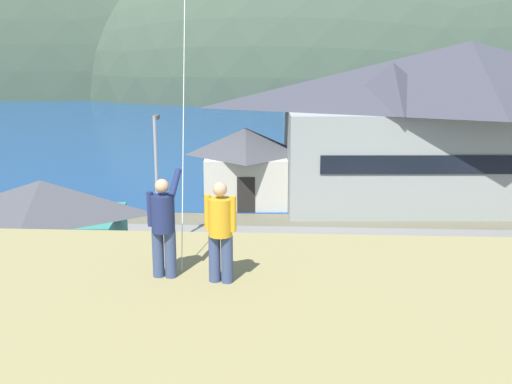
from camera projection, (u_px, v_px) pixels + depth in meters
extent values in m
plane|color=#66604C|center=(228.00, 352.00, 21.87)|extent=(600.00, 600.00, 0.00)
cube|color=gray|center=(240.00, 295.00, 26.71)|extent=(40.00, 20.00, 0.10)
cube|color=navy|center=(276.00, 125.00, 80.13)|extent=(360.00, 84.00, 0.03)
ellipsoid|color=#42513D|center=(345.00, 94.00, 126.59)|extent=(113.22, 58.68, 68.34)
cube|color=#999E99|center=(462.00, 156.00, 41.56)|extent=(23.49, 10.69, 6.20)
cube|color=black|center=(488.00, 165.00, 36.93)|extent=(19.48, 1.27, 1.10)
pyramid|color=#3D3D47|center=(468.00, 75.00, 40.36)|extent=(24.92, 11.70, 4.18)
pyramid|color=#3D3D47|center=(392.00, 86.00, 38.90)|extent=(5.42, 5.42, 2.93)
cube|color=#338475|center=(46.00, 252.00, 27.13)|extent=(6.68, 4.83, 3.28)
pyramid|color=#47474C|center=(41.00, 198.00, 26.58)|extent=(7.22, 5.30, 1.49)
cube|color=black|center=(31.00, 282.00, 25.15)|extent=(1.10, 0.16, 2.30)
cube|color=beige|center=(246.00, 179.00, 41.59)|extent=(5.54, 5.33, 3.23)
pyramid|color=#47474C|center=(246.00, 141.00, 41.02)|extent=(5.99, 5.85, 1.73)
cube|color=black|center=(246.00, 195.00, 39.27)|extent=(1.10, 0.14, 2.26)
cube|color=#70604C|center=(287.00, 161.00, 54.47)|extent=(3.20, 12.62, 0.70)
cube|color=#23564C|center=(245.00, 161.00, 53.90)|extent=(2.44, 7.24, 0.90)
cube|color=#33665B|center=(245.00, 155.00, 53.78)|extent=(2.37, 7.03, 0.16)
cube|color=silver|center=(245.00, 149.00, 53.11)|extent=(1.65, 2.19, 1.10)
cube|color=#236633|center=(430.00, 328.00, 21.88)|extent=(4.34, 2.16, 0.80)
cube|color=#1E562B|center=(435.00, 308.00, 21.69)|extent=(2.23, 1.78, 0.70)
cube|color=black|center=(435.00, 309.00, 21.70)|extent=(2.28, 1.81, 0.32)
cylinder|color=black|center=(387.00, 324.00, 23.05)|extent=(0.66, 0.28, 0.64)
cylinder|color=black|center=(390.00, 348.00, 21.28)|extent=(0.66, 0.28, 0.64)
cylinder|color=black|center=(465.00, 329.00, 22.66)|extent=(0.66, 0.28, 0.64)
cylinder|color=black|center=(475.00, 354.00, 20.90)|extent=(0.66, 0.28, 0.64)
cube|color=#9EA3A8|center=(67.00, 322.00, 22.32)|extent=(4.30, 2.05, 0.80)
cube|color=gray|center=(61.00, 302.00, 22.16)|extent=(2.19, 1.73, 0.70)
cube|color=black|center=(61.00, 303.00, 22.17)|extent=(2.24, 1.76, 0.32)
cylinder|color=black|center=(96.00, 347.00, 21.36)|extent=(0.65, 0.26, 0.64)
cylinder|color=black|center=(114.00, 323.00, 23.14)|extent=(0.65, 0.26, 0.64)
cylinder|color=black|center=(18.00, 342.00, 21.68)|extent=(0.65, 0.26, 0.64)
cylinder|color=black|center=(42.00, 320.00, 23.45)|extent=(0.65, 0.26, 0.64)
cube|color=#B28923|center=(312.00, 265.00, 28.04)|extent=(4.27, 1.96, 0.80)
cube|color=olive|center=(308.00, 248.00, 27.88)|extent=(2.16, 1.68, 0.70)
cube|color=black|center=(308.00, 249.00, 27.89)|extent=(2.20, 1.71, 0.32)
cylinder|color=black|center=(343.00, 282.00, 27.12)|extent=(0.65, 0.24, 0.64)
cylinder|color=black|center=(342.00, 267.00, 28.90)|extent=(0.65, 0.24, 0.64)
cylinder|color=black|center=(279.00, 280.00, 27.38)|extent=(0.65, 0.24, 0.64)
cylinder|color=black|center=(282.00, 265.00, 29.15)|extent=(0.65, 0.24, 0.64)
cube|color=navy|center=(257.00, 314.00, 22.93)|extent=(4.23, 1.88, 0.80)
cube|color=navy|center=(253.00, 295.00, 22.77)|extent=(2.13, 1.64, 0.70)
cube|color=black|center=(253.00, 296.00, 22.77)|extent=(2.17, 1.67, 0.32)
cylinder|color=black|center=(295.00, 337.00, 22.08)|extent=(0.64, 0.23, 0.64)
cylinder|color=black|center=(294.00, 315.00, 23.87)|extent=(0.64, 0.23, 0.64)
cylinder|color=black|center=(217.00, 335.00, 22.19)|extent=(0.64, 0.23, 0.64)
cylinder|color=black|center=(222.00, 314.00, 23.97)|extent=(0.64, 0.23, 0.64)
cube|color=red|center=(207.00, 273.00, 26.98)|extent=(4.34, 2.15, 0.80)
cube|color=#B11A15|center=(210.00, 256.00, 26.81)|extent=(2.23, 1.77, 0.70)
cube|color=black|center=(210.00, 257.00, 26.82)|extent=(2.27, 1.81, 0.32)
cylinder|color=black|center=(177.00, 275.00, 27.93)|extent=(0.66, 0.27, 0.64)
cylinder|color=black|center=(173.00, 291.00, 26.15)|extent=(0.66, 0.27, 0.64)
cylinder|color=black|center=(239.00, 274.00, 28.00)|extent=(0.66, 0.27, 0.64)
cylinder|color=black|center=(239.00, 290.00, 26.22)|extent=(0.66, 0.27, 0.64)
cylinder|color=#ADADB2|center=(157.00, 184.00, 31.52)|extent=(0.16, 0.16, 6.77)
cube|color=#4C4C51|center=(156.00, 117.00, 31.10)|extent=(0.24, 0.70, 0.20)
cylinder|color=#384770|center=(158.00, 254.00, 11.03)|extent=(0.20, 0.20, 0.82)
cylinder|color=#384770|center=(170.00, 254.00, 11.00)|extent=(0.20, 0.20, 0.82)
cylinder|color=navy|center=(163.00, 213.00, 10.85)|extent=(0.40, 0.40, 0.64)
sphere|color=tan|center=(162.00, 186.00, 10.74)|extent=(0.24, 0.24, 0.24)
cylinder|color=navy|center=(175.00, 183.00, 10.88)|extent=(0.16, 0.56, 0.43)
cylinder|color=navy|center=(150.00, 209.00, 10.86)|extent=(0.11, 0.11, 0.60)
cylinder|color=#384770|center=(215.00, 258.00, 10.81)|extent=(0.20, 0.20, 0.82)
cylinder|color=#384770|center=(227.00, 259.00, 10.76)|extent=(0.20, 0.20, 0.82)
cylinder|color=gold|center=(220.00, 217.00, 10.62)|extent=(0.40, 0.40, 0.64)
sphere|color=tan|center=(220.00, 189.00, 10.51)|extent=(0.24, 0.24, 0.24)
cylinder|color=gold|center=(208.00, 212.00, 10.65)|extent=(0.11, 0.11, 0.60)
cylinder|color=gold|center=(233.00, 214.00, 10.55)|extent=(0.11, 0.11, 0.60)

